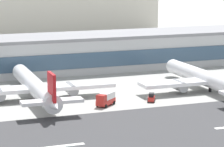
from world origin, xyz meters
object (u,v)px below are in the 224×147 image
airliner_navy_tail_gate_2 (210,80)px  service_box_truck_2 (106,99)px  terminal_building (78,52)px  service_baggage_tug_0 (151,98)px  airliner_red_tail_gate_1 (36,88)px

airliner_navy_tail_gate_2 → service_box_truck_2: airliner_navy_tail_gate_2 is taller
terminal_building → service_baggage_tug_0: 50.38m
terminal_building → airliner_navy_tail_gate_2: 50.81m
airliner_red_tail_gate_1 → airliner_navy_tail_gate_2: bearing=-95.9°
service_baggage_tug_0 → service_box_truck_2: size_ratio=0.59×
airliner_navy_tail_gate_2 → service_box_truck_2: (-32.40, -5.17, -1.46)m
terminal_building → airliner_navy_tail_gate_2: (23.71, -44.86, -2.63)m
airliner_red_tail_gate_1 → airliner_navy_tail_gate_2: 47.63m
service_baggage_tug_0 → airliner_red_tail_gate_1: bearing=-84.7°
airliner_red_tail_gate_1 → airliner_navy_tail_gate_2: size_ratio=1.02×
airliner_red_tail_gate_1 → service_baggage_tug_0: size_ratio=13.96×
terminal_building → airliner_red_tail_gate_1: 44.99m
airliner_navy_tail_gate_2 → service_baggage_tug_0: airliner_navy_tail_gate_2 is taller
terminal_building → airliner_red_tail_gate_1: (-23.47, -38.29, -2.56)m
service_box_truck_2 → airliner_navy_tail_gate_2: bearing=148.1°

